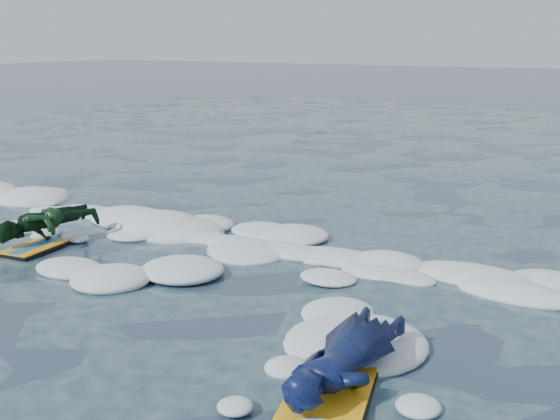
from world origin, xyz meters
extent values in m
plane|color=#18293B|center=(0.00, 0.00, 0.00)|extent=(120.00, 120.00, 0.00)
cube|color=black|center=(2.59, -1.30, 0.04)|extent=(0.85, 1.17, 0.05)
cube|color=#FDB015|center=(2.59, -1.30, 0.07)|extent=(0.82, 1.15, 0.02)
imported|color=navy|center=(2.59, -1.05, 0.23)|extent=(0.66, 1.61, 0.38)
cube|color=black|center=(-2.07, 0.03, 0.03)|extent=(0.56, 0.87, 0.04)
cube|color=#FDB015|center=(-2.07, 0.03, 0.06)|extent=(0.54, 0.85, 0.01)
cube|color=#1872BA|center=(-2.07, 0.03, 0.07)|extent=(0.26, 0.78, 0.00)
imported|color=#103A17|center=(-2.07, 0.23, 0.25)|extent=(0.94, 1.34, 0.46)
camera|label=1|loc=(4.64, -5.24, 2.45)|focal=45.00mm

